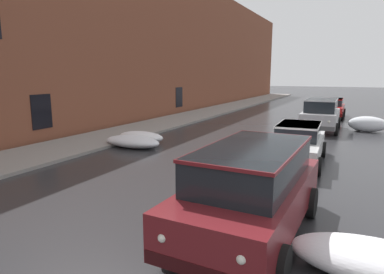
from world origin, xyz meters
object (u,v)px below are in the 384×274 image
at_px(suv_maroon_approaching_near_lane, 252,187).
at_px(sedan_red_parked_far_down_block, 332,107).
at_px(sedan_white_parked_kerbside_close, 298,142).
at_px(suv_silver_parked_kerbside_mid, 321,114).

distance_m(suv_maroon_approaching_near_lane, sedan_red_parked_far_down_block, 20.87).
bearing_deg(suv_maroon_approaching_near_lane, sedan_red_parked_far_down_block, 89.92).
bearing_deg(suv_maroon_approaching_near_lane, sedan_white_parked_kerbside_close, 90.94).
xyz_separation_m(sedan_white_parked_kerbside_close, sedan_red_parked_far_down_block, (0.13, 14.67, -0.00)).
height_order(sedan_white_parked_kerbside_close, sedan_red_parked_far_down_block, same).
xyz_separation_m(suv_silver_parked_kerbside_mid, sedan_red_parked_far_down_block, (0.13, 6.80, -0.24)).
height_order(suv_silver_parked_kerbside_mid, sedan_red_parked_far_down_block, suv_silver_parked_kerbside_mid).
relative_size(suv_maroon_approaching_near_lane, suv_silver_parked_kerbside_mid, 1.08).
relative_size(suv_maroon_approaching_near_lane, sedan_white_parked_kerbside_close, 1.07).
xyz_separation_m(suv_maroon_approaching_near_lane, sedan_red_parked_far_down_block, (0.03, 20.87, -0.24)).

